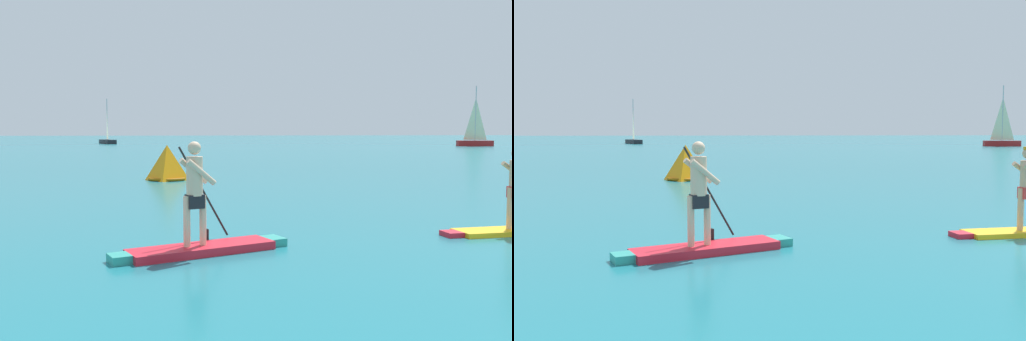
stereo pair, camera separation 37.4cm
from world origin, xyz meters
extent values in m
cube|color=red|center=(-7.64, 1.54, 0.07)|extent=(2.45, 1.49, 0.13)
cube|color=teal|center=(-6.40, 2.03, 0.07)|extent=(0.45, 0.53, 0.13)
cube|color=teal|center=(-8.88, 1.04, 0.07)|extent=(0.42, 0.47, 0.13)
cylinder|color=beige|center=(-7.62, 1.54, 0.53)|extent=(0.11, 0.11, 0.81)
cylinder|color=beige|center=(-7.88, 1.44, 0.53)|extent=(0.11, 0.11, 0.81)
cube|color=black|center=(-7.75, 1.49, 0.85)|extent=(0.32, 0.30, 0.22)
cylinder|color=beige|center=(-7.75, 1.49, 1.25)|extent=(0.26, 0.26, 0.62)
sphere|color=beige|center=(-7.75, 1.49, 1.69)|extent=(0.21, 0.21, 0.21)
cylinder|color=beige|center=(-7.76, 1.65, 1.32)|extent=(0.49, 0.28, 0.45)
cylinder|color=beige|center=(-7.65, 1.37, 1.32)|extent=(0.49, 0.28, 0.45)
cylinder|color=black|center=(-7.59, 2.02, 0.93)|extent=(0.85, 0.38, 1.56)
cube|color=black|center=(-7.59, 2.02, 0.15)|extent=(0.15, 0.22, 0.32)
cube|color=red|center=(-2.97, 2.30, 0.05)|extent=(0.34, 0.40, 0.09)
cylinder|color=tan|center=(-1.76, 2.41, 0.49)|extent=(0.11, 0.11, 0.79)
pyramid|color=orange|center=(-8.51, 14.77, 0.70)|extent=(1.49, 1.49, 1.41)
torus|color=#915407|center=(-8.51, 14.77, 0.06)|extent=(1.53, 1.53, 0.12)
cube|color=black|center=(-18.92, 77.51, 0.31)|extent=(3.29, 6.07, 0.62)
cylinder|color=#B2B2B7|center=(-18.92, 77.51, 3.70)|extent=(0.12, 0.12, 6.16)
pyramid|color=beige|center=(-18.92, 77.51, 3.06)|extent=(0.24, 2.68, 4.67)
cube|color=#A51E1E|center=(29.33, 58.02, 0.36)|extent=(4.53, 1.85, 0.72)
cylinder|color=#B2B2B7|center=(29.33, 58.02, 4.19)|extent=(0.12, 0.12, 6.95)
pyramid|color=beige|center=(29.33, 58.02, 3.49)|extent=(1.88, 0.80, 5.34)
camera|label=1|loc=(-7.96, -7.12, 1.96)|focal=38.20mm
camera|label=2|loc=(-7.59, -7.17, 1.96)|focal=38.20mm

